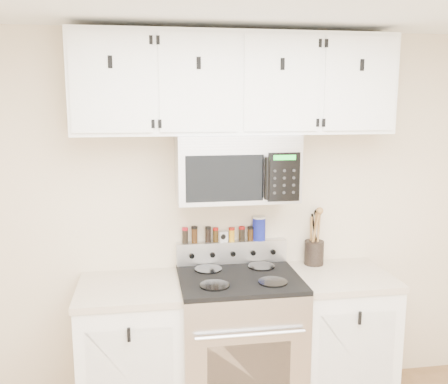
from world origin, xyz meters
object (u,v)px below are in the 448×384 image
object	(u,v)px
utensil_crock	(314,251)
salt_canister	(259,228)
microwave	(236,167)
range	(239,344)

from	to	relation	value
utensil_crock	salt_canister	world-z (taller)	utensil_crock
salt_canister	microwave	bearing A→B (deg)	-140.80
range	utensil_crock	distance (m)	0.82
range	microwave	size ratio (longest dim) A/B	1.45
utensil_crock	salt_canister	bearing A→B (deg)	172.58
salt_canister	range	bearing A→B (deg)	-124.11
microwave	salt_canister	xyz separation A→B (m)	(0.19, 0.16, -0.45)
utensil_crock	salt_canister	distance (m)	0.42
microwave	salt_canister	distance (m)	0.51
microwave	salt_canister	size ratio (longest dim) A/B	4.58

